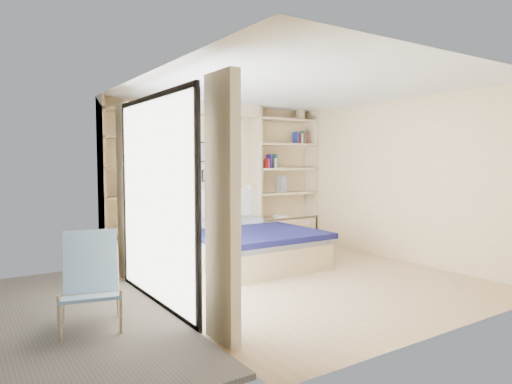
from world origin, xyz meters
TOP-DOWN VIEW (x-y plane):
  - ground at (0.00, 0.00)m, footprint 4.50×4.50m
  - room_shell at (-0.39, 1.52)m, footprint 4.50×4.50m
  - bed at (-0.13, 1.14)m, footprint 1.77×2.20m
  - photo_gallery at (-0.45, 2.22)m, footprint 1.48×0.02m
  - reading_lamps at (-0.30, 2.00)m, footprint 1.92×0.12m
  - shelf_decor at (1.18, 2.07)m, footprint 3.50×0.23m
  - deck_chair at (-2.72, -0.26)m, footprint 0.73×0.98m

SIDE VIEW (x-z plane):
  - ground at x=0.00m, z-range 0.00..0.00m
  - bed at x=-0.13m, z-range -0.25..0.82m
  - deck_chair at x=-2.72m, z-range -0.02..0.87m
  - room_shell at x=-0.39m, z-range -1.17..3.33m
  - reading_lamps at x=-0.30m, z-range 1.03..1.17m
  - photo_gallery at x=-0.45m, z-range 1.19..2.01m
  - shelf_decor at x=1.18m, z-range 0.69..2.72m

